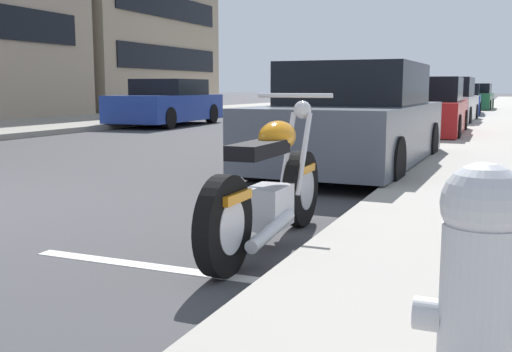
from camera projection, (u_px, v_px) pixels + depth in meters
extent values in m
cube|color=gray|center=(69.00, 123.00, 18.95)|extent=(120.00, 5.00, 0.14)
cube|color=silver|center=(179.00, 270.00, 3.85)|extent=(0.12, 2.20, 0.01)
cylinder|color=black|center=(301.00, 189.00, 5.05)|extent=(0.64, 0.11, 0.64)
cylinder|color=silver|center=(301.00, 189.00, 5.05)|extent=(0.35, 0.12, 0.35)
cylinder|color=black|center=(224.00, 226.00, 3.69)|extent=(0.64, 0.11, 0.64)
cylinder|color=silver|center=(224.00, 226.00, 3.69)|extent=(0.35, 0.12, 0.35)
cube|color=silver|center=(268.00, 207.00, 4.37)|extent=(0.40, 0.26, 0.30)
cube|color=black|center=(259.00, 149.00, 4.15)|extent=(0.68, 0.22, 0.10)
ellipsoid|color=orange|center=(277.00, 137.00, 4.47)|extent=(0.48, 0.24, 0.24)
cube|color=orange|center=(227.00, 197.00, 3.71)|extent=(0.36, 0.18, 0.06)
cube|color=orange|center=(300.00, 168.00, 5.01)|extent=(0.32, 0.16, 0.06)
cylinder|color=silver|center=(287.00, 153.00, 4.90)|extent=(0.34, 0.04, 0.65)
cylinder|color=silver|center=(304.00, 154.00, 4.84)|extent=(0.34, 0.04, 0.65)
cylinder|color=silver|center=(295.00, 95.00, 4.77)|extent=(0.04, 0.62, 0.04)
sphere|color=silver|center=(302.00, 110.00, 4.97)|extent=(0.15, 0.15, 0.15)
cylinder|color=silver|center=(271.00, 230.00, 4.06)|extent=(0.71, 0.09, 0.16)
cube|color=#4C515B|center=(353.00, 132.00, 8.45)|extent=(4.48, 1.93, 0.77)
cube|color=black|center=(356.00, 84.00, 8.43)|extent=(2.21, 1.74, 0.57)
cylinder|color=black|center=(326.00, 138.00, 10.15)|extent=(0.62, 0.23, 0.62)
cylinder|color=black|center=(429.00, 142.00, 9.47)|extent=(0.62, 0.23, 0.62)
cylinder|color=black|center=(256.00, 156.00, 7.49)|extent=(0.62, 0.23, 0.62)
cylinder|color=black|center=(392.00, 163.00, 6.82)|extent=(0.62, 0.23, 0.62)
cube|color=#AD1919|center=(420.00, 116.00, 13.82)|extent=(4.04, 1.95, 0.70)
cube|color=black|center=(421.00, 89.00, 13.69)|extent=(2.01, 1.76, 0.53)
cylinder|color=black|center=(391.00, 121.00, 15.38)|extent=(0.62, 0.23, 0.62)
cylinder|color=black|center=(462.00, 123.00, 14.75)|extent=(0.62, 0.23, 0.62)
cylinder|color=black|center=(371.00, 127.00, 12.95)|extent=(0.62, 0.23, 0.62)
cylinder|color=black|center=(455.00, 129.00, 12.32)|extent=(0.62, 0.23, 0.62)
cube|color=silver|center=(444.00, 108.00, 18.86)|extent=(4.10, 1.87, 0.74)
cube|color=black|center=(444.00, 87.00, 18.61)|extent=(2.16, 1.69, 0.58)
cylinder|color=black|center=(423.00, 113.00, 20.43)|extent=(0.62, 0.23, 0.62)
cylinder|color=black|center=(474.00, 114.00, 19.78)|extent=(0.62, 0.23, 0.62)
cylinder|color=black|center=(410.00, 116.00, 18.00)|extent=(0.62, 0.23, 0.62)
cylinder|color=black|center=(467.00, 117.00, 17.35)|extent=(0.62, 0.23, 0.62)
cube|color=navy|center=(456.00, 104.00, 23.70)|extent=(4.34, 1.92, 0.70)
cube|color=black|center=(457.00, 90.00, 23.63)|extent=(2.05, 1.70, 0.45)
cylinder|color=black|center=(438.00, 108.00, 25.32)|extent=(0.63, 0.24, 0.62)
cylinder|color=black|center=(478.00, 108.00, 24.75)|extent=(0.63, 0.24, 0.62)
cylinder|color=black|center=(432.00, 110.00, 22.71)|extent=(0.63, 0.24, 0.62)
cylinder|color=black|center=(477.00, 111.00, 22.14)|extent=(0.63, 0.24, 0.62)
cube|color=#236638|center=(471.00, 101.00, 29.08)|extent=(4.22, 1.93, 0.74)
cube|color=black|center=(472.00, 88.00, 28.91)|extent=(2.27, 1.75, 0.45)
cylinder|color=black|center=(455.00, 104.00, 30.70)|extent=(0.62, 0.23, 0.62)
cylinder|color=black|center=(491.00, 105.00, 30.03)|extent=(0.62, 0.23, 0.62)
cylinder|color=black|center=(449.00, 106.00, 28.20)|extent=(0.62, 0.23, 0.62)
cylinder|color=black|center=(488.00, 106.00, 27.52)|extent=(0.62, 0.23, 0.62)
cube|color=navy|center=(167.00, 108.00, 18.54)|extent=(4.62, 2.07, 0.78)
cube|color=black|center=(170.00, 87.00, 18.65)|extent=(2.23, 1.79, 0.48)
cylinder|color=black|center=(168.00, 118.00, 16.90)|extent=(0.63, 0.25, 0.62)
cylinder|color=black|center=(117.00, 117.00, 17.46)|extent=(0.63, 0.25, 0.62)
cylinder|color=black|center=(211.00, 114.00, 19.69)|extent=(0.63, 0.25, 0.62)
cylinder|color=black|center=(166.00, 113.00, 20.25)|extent=(0.63, 0.25, 0.62)
cylinder|color=#B7B7BC|center=(476.00, 331.00, 1.75)|extent=(0.22, 0.22, 0.63)
sphere|color=#B7B7BC|center=(484.00, 204.00, 1.69)|extent=(0.24, 0.24, 0.24)
cylinder|color=#B7B7BC|center=(427.00, 314.00, 1.80)|extent=(0.10, 0.08, 0.10)
cube|color=black|center=(171.00, 58.00, 28.74)|extent=(8.70, 0.06, 1.10)
cube|color=black|center=(170.00, 7.00, 28.40)|extent=(8.70, 0.06, 1.10)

